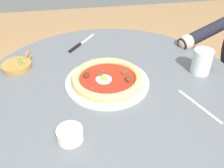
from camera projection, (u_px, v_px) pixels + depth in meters
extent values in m
cylinder|color=#565B60|center=(110.00, 86.00, 0.87)|extent=(0.95, 0.95, 0.03)
cylinder|color=#4E5257|center=(110.00, 151.00, 1.08)|extent=(0.09, 0.09, 0.69)
cylinder|color=white|center=(107.00, 82.00, 0.85)|extent=(0.29, 0.29, 0.01)
cylinder|color=#E0B26B|center=(107.00, 80.00, 0.85)|extent=(0.25, 0.25, 0.01)
torus|color=#E0B26B|center=(107.00, 78.00, 0.84)|extent=(0.25, 0.25, 0.03)
cylinder|color=#A82314|center=(107.00, 79.00, 0.84)|extent=(0.23, 0.23, 0.00)
cylinder|color=white|center=(104.00, 79.00, 0.83)|extent=(0.06, 0.06, 0.00)
ellipsoid|color=yellow|center=(104.00, 79.00, 0.83)|extent=(0.03, 0.03, 0.02)
ellipsoid|color=brown|center=(124.00, 72.00, 0.87)|extent=(0.04, 0.04, 0.01)
ellipsoid|color=brown|center=(100.00, 74.00, 0.85)|extent=(0.04, 0.03, 0.01)
ellipsoid|color=#4C2D19|center=(128.00, 79.00, 0.83)|extent=(0.03, 0.04, 0.01)
ellipsoid|color=#4C2D19|center=(119.00, 94.00, 0.77)|extent=(0.03, 0.03, 0.01)
ellipsoid|color=#3D2314|center=(86.00, 75.00, 0.85)|extent=(0.03, 0.04, 0.01)
ellipsoid|color=#2D6B28|center=(92.00, 88.00, 0.79)|extent=(0.01, 0.01, 0.00)
ellipsoid|color=#2D6B28|center=(103.00, 71.00, 0.87)|extent=(0.01, 0.01, 0.00)
ellipsoid|color=#2D6B28|center=(100.00, 79.00, 0.84)|extent=(0.01, 0.01, 0.00)
cylinder|color=silver|center=(202.00, 62.00, 0.88)|extent=(0.07, 0.07, 0.09)
cylinder|color=silver|center=(200.00, 68.00, 0.90)|extent=(0.06, 0.06, 0.04)
cube|color=silver|center=(87.00, 39.00, 1.14)|extent=(0.08, 0.10, 0.00)
cube|color=black|center=(75.00, 48.00, 1.06)|extent=(0.06, 0.08, 0.01)
cylinder|color=white|center=(70.00, 134.00, 0.64)|extent=(0.07, 0.07, 0.04)
cylinder|color=olive|center=(70.00, 132.00, 0.63)|extent=(0.06, 0.06, 0.01)
cylinder|color=olive|center=(17.00, 66.00, 0.93)|extent=(0.11, 0.11, 0.02)
torus|color=olive|center=(28.00, 55.00, 0.96)|extent=(0.03, 0.03, 0.03)
ellipsoid|color=#516B2D|center=(23.00, 65.00, 0.92)|extent=(0.02, 0.02, 0.02)
ellipsoid|color=#516B2D|center=(21.00, 60.00, 0.94)|extent=(0.02, 0.02, 0.02)
ellipsoid|color=#516B2D|center=(21.00, 63.00, 0.93)|extent=(0.02, 0.02, 0.02)
cube|color=#BCBCC1|center=(199.00, 106.00, 0.75)|extent=(0.07, 0.17, 0.00)
cylinder|color=black|center=(204.00, 33.00, 1.09)|extent=(0.27, 0.13, 0.11)
sphere|color=tan|center=(186.00, 42.00, 1.07)|extent=(0.07, 0.07, 0.07)
cylinder|color=#8E6B4C|center=(189.00, 114.00, 1.48)|extent=(0.02, 0.02, 0.44)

